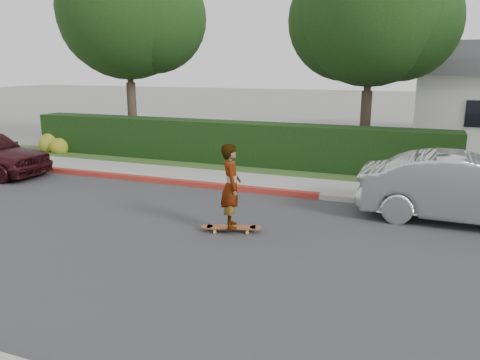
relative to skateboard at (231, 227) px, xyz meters
The scene contains 13 objects.
ground 1.01m from the skateboard, 79.03° to the right, with size 120.00×120.00×0.00m, color slate.
road 1.01m from the skateboard, 79.03° to the right, with size 60.00×8.00×0.01m, color #2D2D30.
curb_far 3.12m from the skateboard, 86.48° to the left, with size 60.00×0.20×0.15m, color #9E9E99.
curb_red_section 5.73m from the skateboard, 147.09° to the left, with size 12.00×0.21×0.15m, color maroon.
sidewalk_far 4.02m from the skateboard, 87.27° to the left, with size 60.00×1.60×0.12m, color gray.
planting_strip 5.62m from the skateboard, 88.04° to the left, with size 60.00×1.60×0.10m, color #2D4C1E.
hedge 6.85m from the skateboard, 114.33° to the left, with size 15.00×1.00×1.50m, color black.
flowering_shrub 11.38m from the skateboard, 149.65° to the left, with size 1.40×1.00×0.90m.
tree_left 11.81m from the skateboard, 133.56° to the left, with size 5.99×5.21×8.00m.
tree_center 9.65m from the skateboard, 78.44° to the left, with size 5.66×4.84×7.44m.
skateboard is the anchor object (origin of this frame).
skateboarder 0.88m from the skateboard, 90.00° to the left, with size 0.63×0.41×1.72m, color white.
car_silver 5.17m from the skateboard, 28.51° to the left, with size 1.58×4.52×1.49m, color #A6A8AD.
Camera 1 is at (3.25, -7.44, 3.34)m, focal length 35.00 mm.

